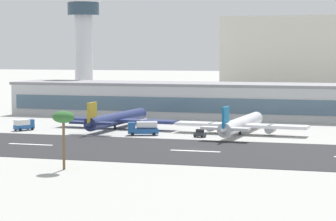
% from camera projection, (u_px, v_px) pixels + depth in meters
% --- Properties ---
extents(ground_plane, '(1400.00, 1400.00, 0.00)m').
position_uv_depth(ground_plane, '(192.00, 150.00, 168.12)').
color(ground_plane, '#A8A8A3').
extents(runway_strip, '(800.00, 41.28, 0.08)m').
position_uv_depth(runway_strip, '(190.00, 151.00, 166.01)').
color(runway_strip, '#262628').
rests_on(runway_strip, ground_plane).
extents(runway_centreline_dash_3, '(12.00, 1.20, 0.01)m').
position_uv_depth(runway_centreline_dash_3, '(31.00, 144.00, 177.57)').
color(runway_centreline_dash_3, white).
rests_on(runway_centreline_dash_3, runway_strip).
extents(runway_centreline_dash_4, '(12.00, 1.20, 0.01)m').
position_uv_depth(runway_centreline_dash_4, '(195.00, 151.00, 165.65)').
color(runway_centreline_dash_4, white).
rests_on(runway_centreline_dash_4, runway_strip).
extents(terminal_building, '(143.47, 25.04, 12.18)m').
position_uv_depth(terminal_building, '(206.00, 100.00, 253.80)').
color(terminal_building, '#B7BABC').
rests_on(terminal_building, ground_plane).
extents(control_tower, '(14.14, 14.14, 44.93)m').
position_uv_depth(control_tower, '(84.00, 42.00, 294.84)').
color(control_tower, silver).
rests_on(control_tower, ground_plane).
extents(distant_hotel_block, '(98.72, 38.97, 41.44)m').
position_uv_depth(distant_hotel_block, '(320.00, 57.00, 368.35)').
color(distant_hotel_block, beige).
rests_on(distant_hotel_block, ground_plane).
extents(airliner_gold_tail_gate_0, '(38.32, 43.70, 9.12)m').
position_uv_depth(airliner_gold_tail_gate_0, '(115.00, 119.00, 213.74)').
color(airliner_gold_tail_gate_0, navy).
rests_on(airliner_gold_tail_gate_0, ground_plane).
extents(airliner_blue_tail_gate_1, '(37.99, 43.24, 9.02)m').
position_uv_depth(airliner_blue_tail_gate_1, '(240.00, 124.00, 199.09)').
color(airliner_blue_tail_gate_1, silver).
rests_on(airliner_blue_tail_gate_1, ground_plane).
extents(service_box_truck_0, '(5.00, 6.41, 3.25)m').
position_uv_depth(service_box_truck_0, '(24.00, 124.00, 209.91)').
color(service_box_truck_0, '#23569E').
rests_on(service_box_truck_0, ground_plane).
extents(service_baggage_tug_1, '(3.52, 2.59, 2.20)m').
position_uv_depth(service_baggage_tug_1, '(200.00, 133.00, 192.99)').
color(service_baggage_tug_1, '#2D3338').
rests_on(service_baggage_tug_1, ground_plane).
extents(service_fuel_truck_2, '(8.89, 5.07, 3.95)m').
position_uv_depth(service_fuel_truck_2, '(143.00, 128.00, 197.68)').
color(service_fuel_truck_2, '#23569E').
rests_on(service_fuel_truck_2, ground_plane).
extents(palm_tree_0, '(4.36, 4.36, 11.65)m').
position_uv_depth(palm_tree_0, '(63.00, 118.00, 139.11)').
color(palm_tree_0, brown).
rests_on(palm_tree_0, ground_plane).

